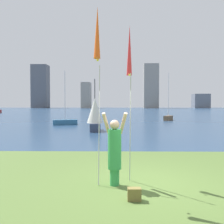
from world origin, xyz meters
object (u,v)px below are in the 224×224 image
at_px(kite_flag_left, 97,38).
at_px(bag, 134,194).
at_px(person, 115,149).
at_px(sailboat_8, 168,117).
at_px(sailboat_6, 95,115).
at_px(kite_flag_right, 129,54).
at_px(sailboat_7, 65,121).

distance_m(kite_flag_left, bag, 3.79).
distance_m(person, sailboat_8, 26.30).
bearing_deg(sailboat_6, sailboat_8, 56.24).
relative_size(kite_flag_left, sailboat_8, 0.76).
height_order(kite_flag_left, kite_flag_right, kite_flag_left).
bearing_deg(sailboat_7, bag, -74.33).
height_order(sailboat_7, sailboat_8, sailboat_8).
relative_size(sailboat_7, sailboat_8, 0.89).
relative_size(kite_flag_right, sailboat_7, 0.82).
bearing_deg(bag, person, 112.92).
bearing_deg(kite_flag_right, sailboat_8, 75.95).
relative_size(sailboat_6, sailboat_7, 0.76).
distance_m(bag, sailboat_8, 27.22).
bearing_deg(person, kite_flag_left, -147.12).
distance_m(sailboat_6, sailboat_7, 6.47).
bearing_deg(kite_flag_right, sailboat_7, 107.03).
relative_size(person, sailboat_6, 0.47).
bearing_deg(sailboat_6, kite_flag_left, -84.93).
bearing_deg(kite_flag_left, sailboat_7, 103.75).
height_order(person, sailboat_7, sailboat_7).
bearing_deg(kite_flag_left, sailboat_6, 95.07).
height_order(kite_flag_left, sailboat_7, sailboat_7).
height_order(person, kite_flag_right, kite_flag_right).
height_order(sailboat_6, sailboat_8, sailboat_8).
relative_size(bag, sailboat_7, 0.06).
height_order(person, sailboat_8, sailboat_8).
distance_m(person, kite_flag_right, 2.74).
xyz_separation_m(kite_flag_right, bag, (0.02, -1.73, -3.43)).
bearing_deg(bag, sailboat_6, 98.28).
bearing_deg(sailboat_7, kite_flag_left, -76.25).
relative_size(person, kite_flag_left, 0.43).
relative_size(sailboat_6, sailboat_8, 0.68).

